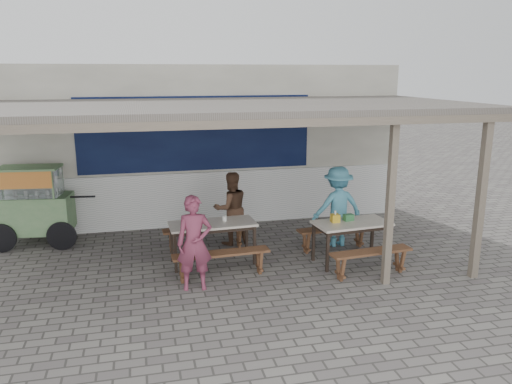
{
  "coord_description": "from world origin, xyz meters",
  "views": [
    {
      "loc": [
        -1.43,
        -7.75,
        3.34
      ],
      "look_at": [
        0.62,
        0.9,
        1.2
      ],
      "focal_mm": 35.0,
      "sensor_mm": 36.0,
      "label": 1
    }
  ],
  "objects_px": {
    "table_left": "(212,227)",
    "bench_left_street": "(221,258)",
    "bench_right_street": "(371,257)",
    "condiment_jar": "(224,218)",
    "tissue_box": "(335,218)",
    "donation_box": "(348,217)",
    "vendor_cart": "(34,203)",
    "bench_left_wall": "(206,233)",
    "patron_right_table": "(337,206)",
    "table_right": "(352,226)",
    "patron_wall_side": "(231,208)",
    "bench_right_wall": "(333,233)",
    "condiment_bowl": "(200,221)",
    "patron_street_side": "(194,243)"
  },
  "relations": [
    {
      "from": "bench_right_street",
      "to": "condiment_bowl",
      "type": "height_order",
      "value": "condiment_bowl"
    },
    {
      "from": "table_right",
      "to": "patron_street_side",
      "type": "distance_m",
      "value": 2.89
    },
    {
      "from": "vendor_cart",
      "to": "condiment_jar",
      "type": "xyz_separation_m",
      "value": [
        3.48,
        -1.68,
        -0.06
      ]
    },
    {
      "from": "bench_left_street",
      "to": "donation_box",
      "type": "bearing_deg",
      "value": 3.62
    },
    {
      "from": "bench_left_wall",
      "to": "vendor_cart",
      "type": "relative_size",
      "value": 0.81
    },
    {
      "from": "condiment_jar",
      "to": "bench_right_wall",
      "type": "bearing_deg",
      "value": 1.81
    },
    {
      "from": "vendor_cart",
      "to": "bench_left_wall",
      "type": "bearing_deg",
      "value": -11.46
    },
    {
      "from": "patron_street_side",
      "to": "donation_box",
      "type": "height_order",
      "value": "patron_street_side"
    },
    {
      "from": "bench_right_street",
      "to": "patron_right_table",
      "type": "relative_size",
      "value": 0.92
    },
    {
      "from": "table_left",
      "to": "condiment_bowl",
      "type": "bearing_deg",
      "value": 160.79
    },
    {
      "from": "bench_left_wall",
      "to": "tissue_box",
      "type": "xyz_separation_m",
      "value": [
        2.16,
        -1.16,
        0.48
      ]
    },
    {
      "from": "table_left",
      "to": "donation_box",
      "type": "bearing_deg",
      "value": -13.13
    },
    {
      "from": "vendor_cart",
      "to": "bench_left_street",
      "type": "bearing_deg",
      "value": -30.07
    },
    {
      "from": "vendor_cart",
      "to": "condiment_bowl",
      "type": "distance_m",
      "value": 3.47
    },
    {
      "from": "table_right",
      "to": "patron_wall_side",
      "type": "relative_size",
      "value": 0.96
    },
    {
      "from": "patron_street_side",
      "to": "condiment_jar",
      "type": "xyz_separation_m",
      "value": [
        0.66,
        1.09,
        0.04
      ]
    },
    {
      "from": "patron_wall_side",
      "to": "patron_right_table",
      "type": "relative_size",
      "value": 0.92
    },
    {
      "from": "tissue_box",
      "to": "donation_box",
      "type": "bearing_deg",
      "value": 6.12
    },
    {
      "from": "tissue_box",
      "to": "patron_wall_side",
      "type": "bearing_deg",
      "value": 138.81
    },
    {
      "from": "table_left",
      "to": "tissue_box",
      "type": "bearing_deg",
      "value": -15.1
    },
    {
      "from": "bench_left_street",
      "to": "tissue_box",
      "type": "relative_size",
      "value": 11.45
    },
    {
      "from": "condiment_jar",
      "to": "patron_wall_side",
      "type": "bearing_deg",
      "value": 72.27
    },
    {
      "from": "vendor_cart",
      "to": "patron_street_side",
      "type": "bearing_deg",
      "value": -37.88
    },
    {
      "from": "table_left",
      "to": "vendor_cart",
      "type": "distance_m",
      "value": 3.7
    },
    {
      "from": "table_left",
      "to": "tissue_box",
      "type": "distance_m",
      "value": 2.18
    },
    {
      "from": "bench_left_street",
      "to": "condiment_jar",
      "type": "xyz_separation_m",
      "value": [
        0.19,
        0.77,
        0.45
      ]
    },
    {
      "from": "patron_right_table",
      "to": "tissue_box",
      "type": "height_order",
      "value": "patron_right_table"
    },
    {
      "from": "bench_right_wall",
      "to": "donation_box",
      "type": "distance_m",
      "value": 0.74
    },
    {
      "from": "vendor_cart",
      "to": "condiment_jar",
      "type": "distance_m",
      "value": 3.86
    },
    {
      "from": "table_left",
      "to": "table_right",
      "type": "bearing_deg",
      "value": -15.41
    },
    {
      "from": "table_left",
      "to": "patron_wall_side",
      "type": "relative_size",
      "value": 1.06
    },
    {
      "from": "bench_left_wall",
      "to": "bench_right_wall",
      "type": "relative_size",
      "value": 1.12
    },
    {
      "from": "bench_left_wall",
      "to": "tissue_box",
      "type": "height_order",
      "value": "tissue_box"
    },
    {
      "from": "donation_box",
      "to": "condiment_jar",
      "type": "relative_size",
      "value": 1.95
    },
    {
      "from": "bench_right_wall",
      "to": "patron_street_side",
      "type": "relative_size",
      "value": 0.96
    },
    {
      "from": "patron_wall_side",
      "to": "bench_left_wall",
      "type": "bearing_deg",
      "value": 15.8
    },
    {
      "from": "vendor_cart",
      "to": "donation_box",
      "type": "distance_m",
      "value": 6.05
    },
    {
      "from": "table_left",
      "to": "bench_right_street",
      "type": "relative_size",
      "value": 1.07
    },
    {
      "from": "bench_right_wall",
      "to": "tissue_box",
      "type": "distance_m",
      "value": 0.8
    },
    {
      "from": "donation_box",
      "to": "condiment_jar",
      "type": "xyz_separation_m",
      "value": [
        -2.16,
        0.5,
        -0.01
      ]
    },
    {
      "from": "bench_left_street",
      "to": "vendor_cart",
      "type": "distance_m",
      "value": 4.13
    },
    {
      "from": "bench_right_wall",
      "to": "bench_left_street",
      "type": "bearing_deg",
      "value": -165.49
    },
    {
      "from": "table_left",
      "to": "bench_left_street",
      "type": "xyz_separation_m",
      "value": [
        0.04,
        -0.7,
        -0.33
      ]
    },
    {
      "from": "table_left",
      "to": "bench_left_street",
      "type": "bearing_deg",
      "value": -90.0
    },
    {
      "from": "table_right",
      "to": "condiment_jar",
      "type": "height_order",
      "value": "condiment_jar"
    },
    {
      "from": "condiment_bowl",
      "to": "bench_left_wall",
      "type": "bearing_deg",
      "value": 74.13
    },
    {
      "from": "table_right",
      "to": "condiment_bowl",
      "type": "xyz_separation_m",
      "value": [
        -2.64,
        0.59,
        0.11
      ]
    },
    {
      "from": "bench_right_street",
      "to": "patron_right_table",
      "type": "distance_m",
      "value": 1.65
    },
    {
      "from": "bench_right_street",
      "to": "condiment_jar",
      "type": "relative_size",
      "value": 16.36
    },
    {
      "from": "table_left",
      "to": "table_right",
      "type": "distance_m",
      "value": 2.47
    }
  ]
}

